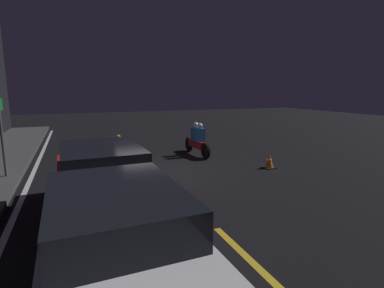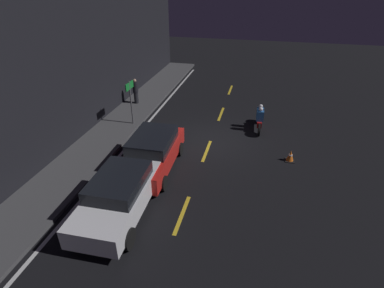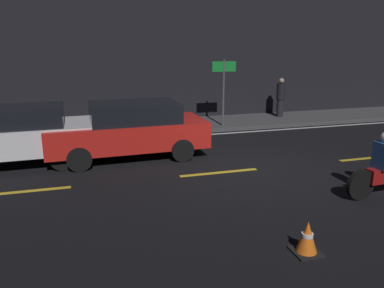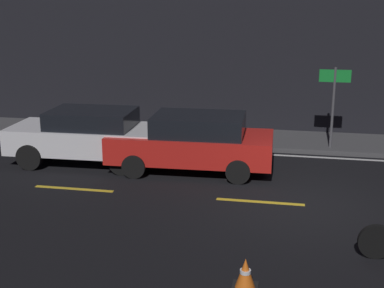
% 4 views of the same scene
% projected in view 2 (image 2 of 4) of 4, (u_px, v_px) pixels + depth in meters
% --- Properties ---
extents(ground_plane, '(56.00, 56.00, 0.00)m').
position_uv_depth(ground_plane, '(211.00, 141.00, 15.15)').
color(ground_plane, black).
extents(raised_curb, '(28.00, 2.33, 0.15)m').
position_uv_depth(raised_curb, '(115.00, 129.00, 16.19)').
color(raised_curb, '#424244').
rests_on(raised_curb, ground).
extents(building_front, '(28.00, 0.30, 6.82)m').
position_uv_depth(building_front, '(82.00, 66.00, 14.82)').
color(building_front, black).
rests_on(building_front, ground).
extents(lane_dash_b, '(2.00, 0.14, 0.01)m').
position_uv_depth(lane_dash_b, '(182.00, 215.00, 10.49)').
color(lane_dash_b, gold).
rests_on(lane_dash_b, ground).
extents(lane_dash_c, '(2.00, 0.14, 0.01)m').
position_uv_depth(lane_dash_c, '(207.00, 151.00, 14.30)').
color(lane_dash_c, gold).
rests_on(lane_dash_c, ground).
extents(lane_dash_d, '(2.00, 0.14, 0.01)m').
position_uv_depth(lane_dash_d, '(221.00, 114.00, 18.11)').
color(lane_dash_d, gold).
rests_on(lane_dash_d, ground).
extents(lane_dash_e, '(2.00, 0.14, 0.01)m').
position_uv_depth(lane_dash_e, '(230.00, 90.00, 21.92)').
color(lane_dash_e, gold).
rests_on(lane_dash_e, ground).
extents(lane_solid_kerb, '(25.20, 0.14, 0.01)m').
position_uv_depth(lane_solid_kerb, '(139.00, 133.00, 15.94)').
color(lane_solid_kerb, silver).
rests_on(lane_solid_kerb, ground).
extents(sedan_white, '(4.20, 2.01, 1.52)m').
position_uv_depth(sedan_white, '(119.00, 195.00, 10.14)').
color(sedan_white, silver).
rests_on(sedan_white, ground).
extents(taxi_red, '(4.36, 2.07, 1.52)m').
position_uv_depth(taxi_red, '(152.00, 152.00, 12.67)').
color(taxi_red, red).
rests_on(taxi_red, ground).
extents(motorcycle, '(2.25, 0.40, 1.39)m').
position_uv_depth(motorcycle, '(260.00, 118.00, 16.00)').
color(motorcycle, black).
rests_on(motorcycle, ground).
extents(traffic_cone_near, '(0.42, 0.42, 0.52)m').
position_uv_depth(traffic_cone_near, '(290.00, 156.00, 13.43)').
color(traffic_cone_near, black).
rests_on(traffic_cone_near, ground).
extents(pedestrian, '(0.34, 0.34, 1.58)m').
position_uv_depth(pedestrian, '(136.00, 91.00, 18.91)').
color(pedestrian, black).
rests_on(pedestrian, raised_curb).
extents(shop_sign, '(0.90, 0.08, 2.40)m').
position_uv_depth(shop_sign, '(130.00, 94.00, 15.83)').
color(shop_sign, '#4C4C51').
rests_on(shop_sign, raised_curb).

